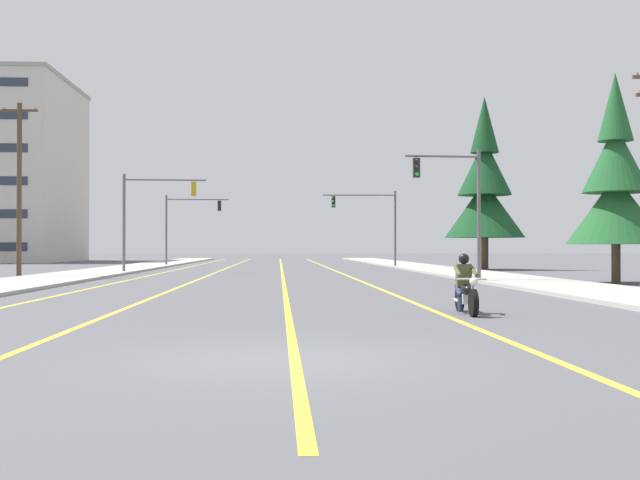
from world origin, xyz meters
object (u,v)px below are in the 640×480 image
traffic_signal_mid_right (374,216)px  conifer_tree_right_verge_far (485,190)px  traffic_signal_near_left (148,207)px  traffic_signal_near_right (458,196)px  utility_pole_left_near (19,187)px  traffic_signal_mid_left (185,219)px  motorcycle_with_rider (466,290)px  conifer_tree_right_verge_near (616,187)px

traffic_signal_mid_right → conifer_tree_right_verge_far: size_ratio=0.49×
traffic_signal_near_left → conifer_tree_right_verge_far: bearing=15.4°
traffic_signal_near_right → utility_pole_left_near: bearing=163.4°
traffic_signal_mid_right → conifer_tree_right_verge_far: (7.30, -6.51, 1.62)m
traffic_signal_mid_right → traffic_signal_mid_left: 17.10m
motorcycle_with_rider → conifer_tree_right_verge_near: size_ratio=0.23×
traffic_signal_mid_left → conifer_tree_right_verge_far: conifer_tree_right_verge_far is taller
traffic_signal_near_right → traffic_signal_mid_left: 36.14m
traffic_signal_near_right → traffic_signal_mid_right: (-0.71, 25.80, 0.15)m
traffic_signal_near_left → conifer_tree_right_verge_near: conifer_tree_right_verge_near is taller
traffic_signal_near_right → conifer_tree_right_verge_far: size_ratio=0.49×
motorcycle_with_rider → traffic_signal_mid_right: 42.69m
conifer_tree_right_verge_far → traffic_signal_mid_left: bearing=151.1°
utility_pole_left_near → traffic_signal_near_left: bearing=47.2°
conifer_tree_right_verge_far → conifer_tree_right_verge_near: bearing=-89.6°
motorcycle_with_rider → conifer_tree_right_verge_far: size_ratio=0.17×
traffic_signal_near_right → utility_pole_left_near: (-22.32, 6.66, 0.87)m
utility_pole_left_near → conifer_tree_right_verge_near: 30.23m
traffic_signal_near_left → traffic_signal_mid_left: 19.18m
traffic_signal_near_right → utility_pole_left_near: 23.30m
motorcycle_with_rider → traffic_signal_mid_left: size_ratio=0.35×
motorcycle_with_rider → traffic_signal_near_left: size_ratio=0.35×
motorcycle_with_rider → traffic_signal_mid_left: 50.49m
traffic_signal_mid_right → traffic_signal_mid_left: (-15.90, 6.29, -0.03)m
traffic_signal_near_left → conifer_tree_right_verge_far: (23.11, 6.38, 1.67)m
traffic_signal_near_left → traffic_signal_mid_left: (-0.09, 19.18, 0.02)m
traffic_signal_near_right → utility_pole_left_near: utility_pole_left_near is taller
traffic_signal_mid_left → traffic_signal_near_right: bearing=-62.6°
traffic_signal_mid_right → motorcycle_with_rider: bearing=-94.2°
traffic_signal_mid_right → utility_pole_left_near: 28.88m
traffic_signal_mid_left → utility_pole_left_near: 26.08m
motorcycle_with_rider → traffic_signal_mid_left: bearing=104.7°
motorcycle_with_rider → traffic_signal_near_right: 17.40m
motorcycle_with_rider → traffic_signal_mid_right: traffic_signal_mid_right is taller
conifer_tree_right_verge_far → motorcycle_with_rider: bearing=-106.2°
conifer_tree_right_verge_near → conifer_tree_right_verge_far: bearing=90.4°
traffic_signal_mid_left → conifer_tree_right_verge_near: 41.05m
traffic_signal_near_right → traffic_signal_near_left: bearing=142.0°
traffic_signal_near_right → traffic_signal_mid_left: bearing=117.4°
motorcycle_with_rider → traffic_signal_mid_right: (3.13, 42.42, 3.58)m
conifer_tree_right_verge_near → conifer_tree_right_verge_far: size_ratio=0.75×
traffic_signal_near_left → traffic_signal_mid_right: (15.82, 12.89, 0.05)m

